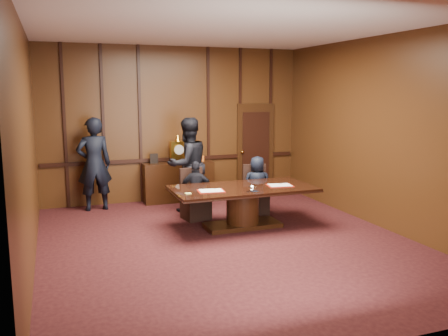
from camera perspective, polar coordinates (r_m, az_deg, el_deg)
name	(u,v)px	position (r m, az deg, el deg)	size (l,w,h in m)	color
room	(229,139)	(7.78, 0.65, 3.47)	(7.00, 7.04, 3.50)	black
sideboard	(178,180)	(10.89, -5.50, -1.46)	(1.60, 0.45, 1.54)	black
conference_table	(243,200)	(8.77, 2.25, -3.91)	(2.62, 1.32, 0.76)	black
folder_left	(211,191)	(8.34, -1.57, -2.77)	(0.50, 0.38, 0.02)	maroon
folder_right	(280,185)	(8.88, 6.73, -2.09)	(0.50, 0.40, 0.02)	maroon
inkstand	(252,189)	(8.30, 3.44, -2.52)	(0.20, 0.14, 0.12)	white
notepad	(188,193)	(8.17, -4.33, -3.06)	(0.10, 0.07, 0.01)	#FBFE7C
chair_left	(195,204)	(9.41, -3.49, -4.35)	(0.55, 0.55, 0.99)	black
chair_right	(256,199)	(9.85, 3.85, -3.73)	(0.57, 0.57, 0.99)	black
signatory_left	(196,191)	(9.28, -3.35, -2.72)	(0.68, 0.28, 1.16)	black
signatory_right	(257,185)	(9.72, 4.02, -2.07)	(0.59, 0.38, 1.20)	black
witness_left	(94,164)	(10.31, -15.35, 0.45)	(0.72, 0.47, 1.97)	black
witness_right	(188,164)	(9.96, -4.37, 0.43)	(0.95, 0.74, 1.96)	black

